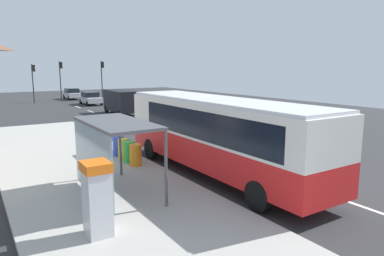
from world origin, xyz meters
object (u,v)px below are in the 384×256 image
ticket_machine (97,198)px  recycling_bin_green (129,152)px  sedan_near (91,98)px  recycling_bin_blue (118,146)px  bus (217,132)px  bus_shelter (107,139)px  sedan_far (72,94)px  recycling_bin_yellow (124,149)px  recycling_bin_orange (136,155)px  traffic_light_median (61,75)px  traffic_light_near_side (102,74)px  traffic_light_far_side (33,77)px  white_van (121,100)px

ticket_machine → recycling_bin_green: size_ratio=2.04×
sedan_near → recycling_bin_blue: bearing=-103.9°
bus → bus_shelter: 4.72m
sedan_far → recycling_bin_yellow: sedan_far is taller
sedan_near → recycling_bin_green: 28.50m
recycling_bin_orange → traffic_light_median: (4.60, 34.93, 2.83)m
recycling_bin_green → bus_shelter: bearing=-121.9°
bus_shelter → recycling_bin_orange: bearing=52.3°
traffic_light_near_side → bus_shelter: bearing=-108.2°
sedan_far → traffic_light_median: 4.05m
traffic_light_far_side → sedan_far: bearing=30.3°
white_van → bus_shelter: 22.59m
bus → traffic_light_far_side: size_ratio=2.26×
sedan_far → ticket_machine: ticket_machine is taller
sedan_near → sedan_far: same height
white_van → bus_shelter: size_ratio=1.32×
recycling_bin_blue → white_van: bearing=68.1°
recycling_bin_blue → traffic_light_far_side: bearing=88.0°
bus → recycling_bin_green: (-2.49, 3.28, -1.19)m
recycling_bin_orange → traffic_light_median: bearing=82.5°
sedan_far → white_van: bearing=-90.3°
sedan_near → sedan_far: 8.84m
bus → sedan_far: bus is taller
recycling_bin_yellow → recycling_bin_blue: same height
traffic_light_near_side → bus: bearing=-101.3°
sedan_far → traffic_light_far_side: traffic_light_far_side is taller
sedan_far → recycling_bin_orange: sedan_far is taller
recycling_bin_green → traffic_light_near_side: bearing=73.5°
ticket_machine → bus_shelter: size_ratio=0.48×
traffic_light_near_side → traffic_light_far_side: size_ratio=1.09×
traffic_light_near_side → white_van: bearing=-102.1°
white_van → traffic_light_median: traffic_light_median is taller
ticket_machine → recycling_bin_green: 7.09m
bus → bus_shelter: (-4.70, -0.28, 0.25)m
recycling_bin_blue → traffic_light_median: bearing=82.0°
sedan_near → traffic_light_median: 7.27m
ticket_machine → traffic_light_median: size_ratio=0.37×
ticket_machine → traffic_light_near_side: (13.12, 38.82, 2.35)m
sedan_near → recycling_bin_blue: sedan_near is taller
sedan_near → recycling_bin_green: bearing=-103.2°
sedan_far → recycling_bin_green: sedan_far is taller
sedan_far → traffic_light_far_side: (-5.40, -3.16, 2.45)m
traffic_light_median → bus: bearing=-93.2°
sedan_far → bus_shelter: size_ratio=1.11×
sedan_near → recycling_bin_yellow: (-6.50, -27.05, -0.14)m
bus → ticket_machine: bearing=-153.8°
bus → bus_shelter: size_ratio=2.75×
bus → recycling_bin_blue: 5.43m
sedan_far → recycling_bin_blue: sedan_far is taller
recycling_bin_orange → recycling_bin_blue: (0.00, 2.10, 0.00)m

